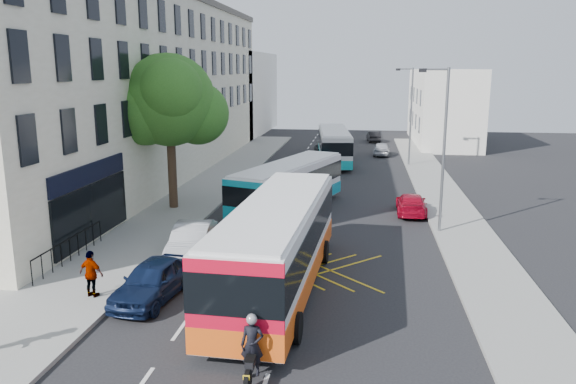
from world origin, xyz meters
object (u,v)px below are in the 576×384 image
(bus_near, at_px, (278,244))
(distant_car_silver, at_px, (382,149))
(lamp_far, at_px, (410,111))
(distant_car_grey, at_px, (326,145))
(street_tree, at_px, (169,101))
(red_hatchback, at_px, (411,204))
(distant_car_dark, at_px, (373,136))
(parked_car_silver, at_px, (192,241))
(lamp_near, at_px, (442,142))
(pedestrian_far, at_px, (91,274))
(bus_mid, at_px, (289,186))
(motorbike, at_px, (252,348))
(parked_car_blue, at_px, (153,280))
(bus_far, at_px, (334,146))

(bus_near, height_order, distant_car_silver, bus_near)
(distant_car_silver, bearing_deg, lamp_far, 111.97)
(distant_car_grey, bearing_deg, street_tree, -107.31)
(red_hatchback, bearing_deg, distant_car_dark, -85.51)
(parked_car_silver, xyz_separation_m, red_hatchback, (10.11, 8.88, -0.15))
(red_hatchback, bearing_deg, lamp_far, -91.86)
(lamp_near, xyz_separation_m, pedestrian_far, (-13.20, -10.14, -3.62))
(bus_mid, distance_m, distant_car_silver, 23.38)
(bus_mid, bearing_deg, bus_near, -65.55)
(distant_car_silver, bearing_deg, red_hatchback, 95.75)
(distant_car_grey, height_order, distant_car_dark, distant_car_grey)
(distant_car_dark, bearing_deg, pedestrian_far, 71.14)
(motorbike, height_order, distant_car_silver, motorbike)
(lamp_near, relative_size, lamp_far, 1.00)
(parked_car_blue, xyz_separation_m, pedestrian_far, (-2.10, -0.37, 0.28))
(lamp_near, distance_m, parked_car_blue, 15.28)
(motorbike, bearing_deg, parked_car_blue, 133.20)
(street_tree, bearing_deg, lamp_near, -11.40)
(bus_mid, xyz_separation_m, parked_car_blue, (-3.17, -13.00, -0.79))
(lamp_far, bearing_deg, pedestrian_far, -113.65)
(parked_car_blue, distance_m, distant_car_grey, 37.62)
(bus_far, height_order, pedestrian_far, bus_far)
(distant_car_dark, bearing_deg, lamp_near, 88.19)
(lamp_near, distance_m, distant_car_dark, 36.36)
(lamp_far, relative_size, parked_car_blue, 1.90)
(street_tree, xyz_separation_m, red_hatchback, (13.72, 0.84, -5.71))
(parked_car_silver, bearing_deg, bus_far, 74.08)
(bus_near, distance_m, red_hatchback, 13.49)
(motorbike, bearing_deg, distant_car_dark, 84.73)
(bus_mid, height_order, red_hatchback, bus_mid)
(pedestrian_far, bearing_deg, bus_near, -149.59)
(bus_near, distance_m, parked_car_silver, 5.45)
(street_tree, height_order, parked_car_blue, street_tree)
(lamp_near, height_order, distant_car_grey, lamp_near)
(motorbike, distance_m, distant_car_dark, 50.66)
(parked_car_silver, bearing_deg, street_tree, 108.92)
(parked_car_blue, distance_m, distant_car_dark, 46.59)
(red_hatchback, relative_size, distant_car_silver, 1.08)
(street_tree, bearing_deg, bus_far, 64.38)
(red_hatchback, height_order, distant_car_dark, distant_car_dark)
(bus_near, bearing_deg, bus_far, 91.61)
(motorbike, bearing_deg, bus_mid, 93.62)
(bus_near, height_order, bus_far, bus_near)
(distant_car_silver, bearing_deg, motorbike, 86.66)
(bus_mid, height_order, distant_car_grey, bus_mid)
(bus_far, xyz_separation_m, parked_car_blue, (-4.84, -30.34, -0.84))
(red_hatchback, height_order, distant_car_silver, distant_car_silver)
(bus_near, relative_size, motorbike, 5.75)
(bus_near, xyz_separation_m, parked_car_blue, (-4.28, -1.47, -1.05))
(lamp_near, bearing_deg, bus_far, 106.92)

